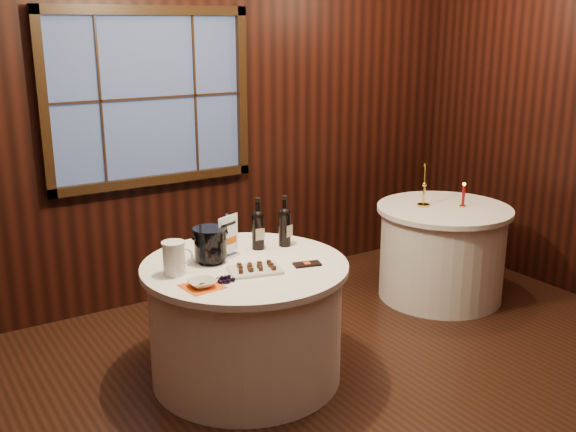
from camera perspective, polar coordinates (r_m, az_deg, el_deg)
back_wall at (r=5.30m, az=-11.69°, el=8.65°), size 6.00×0.10×3.00m
main_table at (r=4.30m, az=-3.59°, el=-8.83°), size 1.28×1.28×0.77m
side_table at (r=5.67m, az=12.88°, el=-2.97°), size 1.08×1.08×0.77m
sign_stand at (r=4.24m, az=-5.14°, el=-2.27°), size 0.17×0.13×0.28m
port_bottle_left at (r=4.38m, az=-2.56°, el=-0.94°), size 0.08×0.09×0.34m
port_bottle_right at (r=4.43m, az=-0.28°, el=-0.71°), size 0.08×0.09×0.34m
ice_bucket at (r=4.17m, az=-6.59°, el=-2.39°), size 0.21×0.21×0.22m
chocolate_plate at (r=4.02m, az=-2.80°, el=-4.48°), size 0.35×0.27×0.04m
chocolate_box at (r=4.12m, az=1.62°, el=-4.10°), size 0.18×0.12×0.01m
grape_bunch at (r=3.88m, az=-5.35°, el=-5.31°), size 0.16×0.09×0.04m
glass_pitcher at (r=4.00m, az=-9.61°, el=-3.51°), size 0.19×0.14×0.20m
orange_napkin at (r=3.83m, az=-7.30°, el=-5.94°), size 0.23×0.23×0.00m
cracker_bowl at (r=3.82m, az=-7.31°, el=-5.65°), size 0.17×0.17×0.04m
brass_candlestick at (r=5.51m, az=11.45°, el=2.10°), size 0.10×0.10×0.36m
red_candle at (r=5.56m, az=14.61°, el=1.53°), size 0.05×0.05×0.20m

